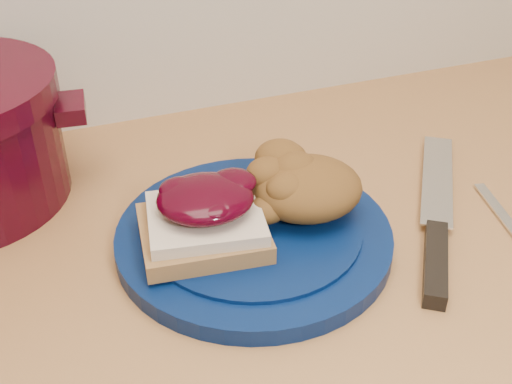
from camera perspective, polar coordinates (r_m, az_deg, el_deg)
name	(u,v)px	position (r m, az deg, el deg)	size (l,w,h in m)	color
plate	(254,237)	(0.66, -0.19, -4.00)	(0.28, 0.28, 0.02)	#041745
sandwich	(204,217)	(0.62, -4.61, -2.19)	(0.13, 0.12, 0.06)	olive
stuffing_mound	(307,188)	(0.66, 4.54, 0.35)	(0.12, 0.10, 0.06)	brown
chef_knife	(436,237)	(0.69, 15.72, -3.86)	(0.20, 0.27, 0.02)	black
butter_knife	(510,224)	(0.74, 21.62, -2.69)	(0.16, 0.01, 0.00)	silver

